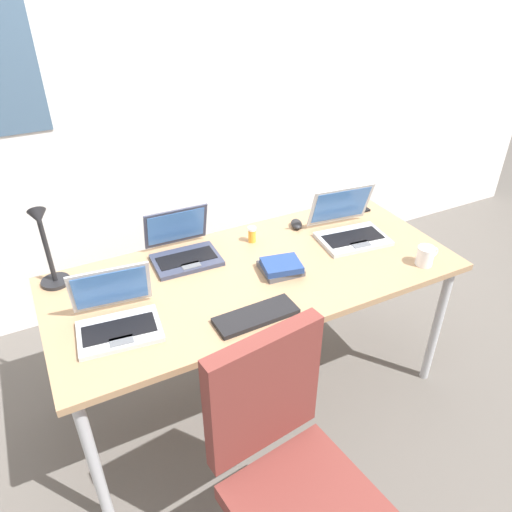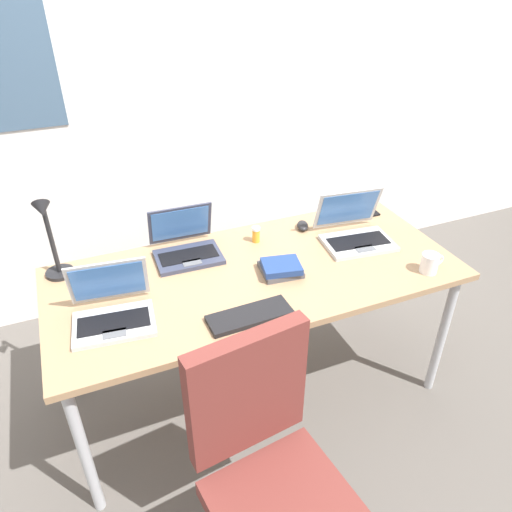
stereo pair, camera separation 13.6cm
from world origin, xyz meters
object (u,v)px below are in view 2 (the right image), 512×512
object	(u,v)px
external_keyboard	(250,316)
coffee_mug	(430,263)
cell_phone	(368,210)
computer_mouse	(303,226)
pill_bottle	(256,234)
office_chair	(273,494)
laptop_back_left	(186,246)
book_stack	(281,268)
laptop_center	(355,232)
laptop_near_mouse	(112,310)
desk_lamp	(51,239)

from	to	relation	value
external_keyboard	coffee_mug	world-z (taller)	coffee_mug
cell_phone	coffee_mug	size ratio (longest dim) A/B	1.20
computer_mouse	pill_bottle	distance (m)	0.27
pill_bottle	office_chair	xyz separation A→B (m)	(-0.36, -1.02, -0.38)
pill_bottle	external_keyboard	bearing A→B (deg)	-115.09
coffee_mug	office_chair	bearing A→B (deg)	-153.08
computer_mouse	laptop_back_left	bearing A→B (deg)	-156.08
cell_phone	pill_bottle	world-z (taller)	pill_bottle
pill_bottle	office_chair	size ratio (longest dim) A/B	0.08
coffee_mug	pill_bottle	bearing A→B (deg)	138.67
book_stack	coffee_mug	size ratio (longest dim) A/B	1.68
external_keyboard	cell_phone	size ratio (longest dim) A/B	2.43
laptop_center	external_keyboard	xyz separation A→B (m)	(-0.69, -0.35, -0.04)
computer_mouse	cell_phone	bearing A→B (deg)	27.62
external_keyboard	office_chair	distance (m)	0.63
book_stack	cell_phone	bearing A→B (deg)	26.95
external_keyboard	cell_phone	bearing A→B (deg)	30.54
laptop_center	laptop_near_mouse	size ratio (longest dim) A/B	1.08
pill_bottle	coffee_mug	world-z (taller)	coffee_mug
cell_phone	laptop_center	bearing A→B (deg)	-134.36
pill_bottle	coffee_mug	xyz separation A→B (m)	(0.60, -0.53, 0.00)
book_stack	laptop_back_left	bearing A→B (deg)	138.39
cell_phone	desk_lamp	bearing A→B (deg)	-178.03
laptop_near_mouse	book_stack	xyz separation A→B (m)	(0.73, 0.04, -0.02)
desk_lamp	laptop_back_left	distance (m)	0.58
coffee_mug	desk_lamp	bearing A→B (deg)	159.19
coffee_mug	laptop_center	bearing A→B (deg)	113.74
cell_phone	pill_bottle	xyz separation A→B (m)	(-0.68, -0.06, 0.04)
laptop_center	book_stack	bearing A→B (deg)	-165.55
laptop_center	coffee_mug	size ratio (longest dim) A/B	3.16
laptop_near_mouse	coffee_mug	distance (m)	1.35
laptop_center	cell_phone	world-z (taller)	laptop_center
desk_lamp	office_chair	size ratio (longest dim) A/B	0.41
desk_lamp	pill_bottle	distance (m)	0.91
laptop_back_left	office_chair	bearing A→B (deg)	-91.15
laptop_near_mouse	external_keyboard	world-z (taller)	laptop_near_mouse
cell_phone	office_chair	xyz separation A→B (m)	(-1.05, -1.08, -0.35)
desk_lamp	book_stack	distance (m)	0.97
external_keyboard	laptop_near_mouse	bearing A→B (deg)	157.16
laptop_near_mouse	desk_lamp	bearing A→B (deg)	114.68
book_stack	laptop_center	bearing A→B (deg)	14.45
desk_lamp	computer_mouse	distance (m)	1.18
laptop_center	cell_phone	distance (m)	0.34
cell_phone	coffee_mug	world-z (taller)	coffee_mug
desk_lamp	laptop_center	world-z (taller)	desk_lamp
laptop_near_mouse	external_keyboard	xyz separation A→B (m)	(0.49, -0.19, -0.03)
laptop_near_mouse	book_stack	bearing A→B (deg)	3.11
laptop_near_mouse	book_stack	world-z (taller)	laptop_near_mouse
coffee_mug	cell_phone	bearing A→B (deg)	82.16
desk_lamp	laptop_back_left	size ratio (longest dim) A/B	1.31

